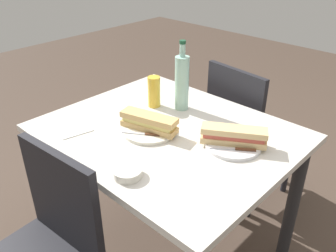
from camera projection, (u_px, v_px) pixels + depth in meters
name	position (u px, v px, depth m)	size (l,w,h in m)	color
ground_plane	(168.00, 248.00, 1.91)	(8.00, 8.00, 0.00)	#47382D
dining_table	(168.00, 152.00, 1.60)	(1.05, 0.87, 0.73)	beige
chair_far	(46.00, 250.00, 1.27)	(0.43, 0.43, 0.87)	black
chair_near	(243.00, 126.00, 2.06)	(0.45, 0.45, 0.87)	black
plate_near	(149.00, 130.00, 1.53)	(0.23, 0.23, 0.01)	silver
baguette_sandwich_near	(149.00, 122.00, 1.51)	(0.26, 0.13, 0.07)	tan
knife_near	(145.00, 134.00, 1.48)	(0.16, 0.10, 0.01)	silver
plate_far	(233.00, 144.00, 1.43)	(0.23, 0.23, 0.01)	white
baguette_sandwich_far	(234.00, 135.00, 1.41)	(0.26, 0.20, 0.07)	#DBB77A
knife_far	(235.00, 149.00, 1.38)	(0.15, 0.11, 0.01)	silver
water_bottle	(182.00, 82.00, 1.67)	(0.07, 0.07, 0.33)	#99C6B7
beer_glass	(154.00, 92.00, 1.72)	(0.06, 0.06, 0.15)	gold
olive_bowl	(128.00, 173.00, 1.25)	(0.10, 0.10, 0.03)	silver
paper_napkin	(73.00, 128.00, 1.56)	(0.14, 0.14, 0.00)	white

